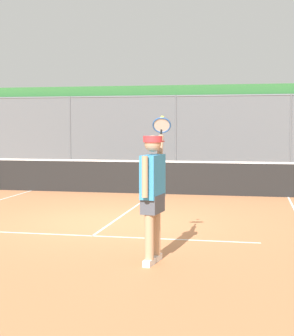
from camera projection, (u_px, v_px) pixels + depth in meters
ground_plane at (113, 222)px, 10.71m from camera, size 60.00×60.00×0.00m
court_line_markings at (90, 238)px, 9.19m from camera, size 7.55×10.81×0.01m
fence_backdrop at (178, 132)px, 20.00m from camera, size 19.32×1.37×3.45m
tennis_net at (154, 177)px, 15.12m from camera, size 9.71×0.09×1.07m
tennis_player at (153, 187)px, 7.45m from camera, size 0.34×1.49×2.11m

